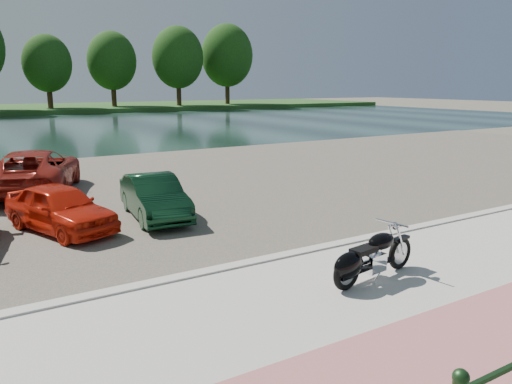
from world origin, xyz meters
TOP-DOWN VIEW (x-y plane):
  - ground at (0.00, 0.00)m, footprint 200.00×200.00m
  - promenade at (0.00, -1.00)m, footprint 60.00×6.00m
  - pink_path at (0.00, -2.50)m, footprint 60.00×2.00m
  - kerb at (0.00, 2.00)m, footprint 60.00×0.30m
  - parking_lot at (0.00, 11.00)m, footprint 60.00×18.00m
  - river at (0.00, 40.00)m, footprint 120.00×40.00m
  - far_trees at (4.36, 65.79)m, footprint 70.25×10.68m
  - motorcycle at (0.72, -0.02)m, footprint 2.32×0.79m
  - car_4 at (-3.56, 6.74)m, footprint 2.63×3.89m
  - car_5 at (-1.02, 6.73)m, footprint 1.66×3.81m
  - car_10 at (-3.43, 12.07)m, footprint 4.17×6.03m

SIDE VIEW (x-z plane):
  - ground at x=0.00m, z-range 0.00..0.00m
  - river at x=0.00m, z-range 0.00..0.00m
  - parking_lot at x=0.00m, z-range 0.00..0.04m
  - promenade at x=0.00m, z-range 0.00..0.10m
  - kerb at x=0.00m, z-range 0.00..0.14m
  - pink_path at x=0.00m, z-range 0.10..0.11m
  - motorcycle at x=0.72m, z-range 0.04..1.09m
  - car_5 at x=-1.02m, z-range 0.04..1.26m
  - car_4 at x=-3.56m, z-range 0.04..1.27m
  - car_10 at x=-3.43m, z-range 0.04..1.57m
  - far_trees at x=4.36m, z-range 1.23..13.75m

